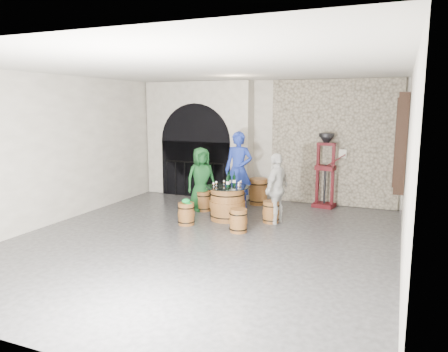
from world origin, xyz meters
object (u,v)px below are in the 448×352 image
at_px(barrel_stool_left, 204,201).
at_px(wine_bottle_left, 229,180).
at_px(barrel_stool_right, 271,212).
at_px(wine_bottle_right, 234,180).
at_px(barrel_stool_far, 237,200).
at_px(corking_press, 326,165).
at_px(barrel_table, 227,203).
at_px(person_green, 201,179).
at_px(barrel_stool_near_right, 238,221).
at_px(person_blue, 239,170).
at_px(barrel_stool_near_left, 186,214).
at_px(wine_bottle_center, 228,181).
at_px(person_white, 277,188).
at_px(side_barrel, 258,191).

relative_size(barrel_stool_left, wine_bottle_left, 1.48).
xyz_separation_m(barrel_stool_right, wine_bottle_right, (-0.87, 0.01, 0.65)).
bearing_deg(barrel_stool_far, corking_press, 28.63).
distance_m(barrel_table, corking_press, 2.82).
distance_m(barrel_table, person_green, 1.16).
height_order(barrel_stool_near_right, person_blue, person_blue).
relative_size(barrel_table, wine_bottle_left, 3.03).
height_order(wine_bottle_left, wine_bottle_right, same).
xyz_separation_m(barrel_stool_far, barrel_stool_right, (1.12, -0.84, 0.00)).
bearing_deg(barrel_stool_right, barrel_table, -172.03).
xyz_separation_m(barrel_stool_far, barrel_stool_near_left, (-0.52, -1.71, 0.00)).
relative_size(person_green, wine_bottle_center, 4.75).
distance_m(barrel_stool_far, person_blue, 0.74).
relative_size(person_green, person_white, 1.00).
height_order(person_green, wine_bottle_right, person_green).
height_order(wine_bottle_right, corking_press, corking_press).
height_order(barrel_stool_left, person_green, person_green).
height_order(barrel_stool_near_left, wine_bottle_left, wine_bottle_left).
relative_size(barrel_table, barrel_stool_near_right, 2.05).
bearing_deg(barrel_stool_far, barrel_stool_near_left, -106.87).
bearing_deg(person_blue, wine_bottle_left, -82.91).
bearing_deg(barrel_stool_near_left, wine_bottle_center, 42.39).
bearing_deg(wine_bottle_right, wine_bottle_left, -148.51).
relative_size(person_blue, wine_bottle_right, 5.90).
relative_size(barrel_stool_left, barrel_stool_right, 1.00).
bearing_deg(barrel_stool_left, person_green, 148.30).
xyz_separation_m(barrel_stool_near_right, barrel_stool_near_left, (-1.23, 0.07, 0.00)).
distance_m(barrel_stool_right, barrel_stool_near_right, 1.02).
distance_m(barrel_stool_far, side_barrel, 0.80).
relative_size(barrel_stool_right, person_white, 0.31).
distance_m(barrel_stool_near_right, person_white, 1.21).
bearing_deg(barrel_table, wine_bottle_left, 82.63).
xyz_separation_m(barrel_stool_left, barrel_stool_near_right, (1.41, -1.32, 0.00)).
xyz_separation_m(barrel_table, barrel_stool_far, (-0.14, 0.97, -0.14)).
bearing_deg(person_green, barrel_stool_right, -63.24).
distance_m(barrel_stool_left, side_barrel, 1.56).
distance_m(barrel_stool_left, barrel_stool_right, 1.85).
distance_m(barrel_stool_far, barrel_stool_near_left, 1.78).
distance_m(barrel_stool_far, wine_bottle_left, 1.11).
distance_m(barrel_table, barrel_stool_left, 0.99).
bearing_deg(barrel_stool_near_right, corking_press, 66.46).
relative_size(barrel_stool_near_left, person_blue, 0.25).
height_order(barrel_stool_near_left, person_white, person_white).
distance_m(person_blue, person_white, 1.59).
bearing_deg(barrel_stool_left, barrel_stool_near_left, -81.87).
height_order(barrel_stool_left, corking_press, corking_press).
height_order(barrel_stool_far, side_barrel, side_barrel).
height_order(person_white, wine_bottle_right, person_white).
relative_size(barrel_stool_near_right, person_white, 0.31).
bearing_deg(corking_press, barrel_stool_left, -139.78).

